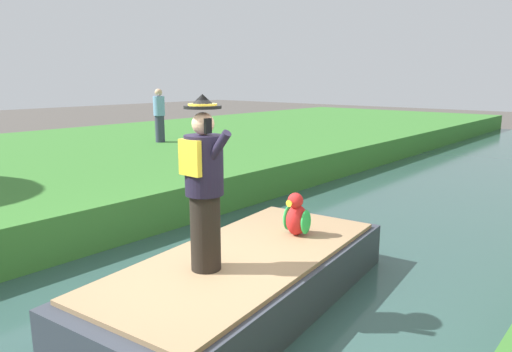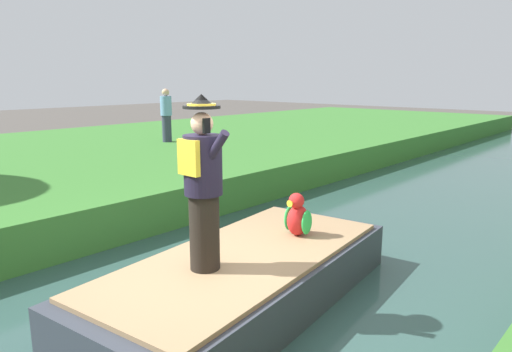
{
  "view_description": "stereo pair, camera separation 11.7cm",
  "coord_description": "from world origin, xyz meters",
  "px_view_note": "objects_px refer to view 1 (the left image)",
  "views": [
    {
      "loc": [
        3.44,
        -3.24,
        2.71
      ],
      "look_at": [
        0.02,
        0.77,
        1.61
      ],
      "focal_mm": 32.9,
      "sensor_mm": 36.0,
      "label": 1
    },
    {
      "loc": [
        3.53,
        -3.16,
        2.71
      ],
      "look_at": [
        0.02,
        0.77,
        1.61
      ],
      "focal_mm": 32.9,
      "sensor_mm": 36.0,
      "label": 2
    }
  ],
  "objects_px": {
    "person_bystander": "(159,115)",
    "person_pirate": "(204,185)",
    "boat": "(244,279)",
    "parrot_plush": "(297,217)"
  },
  "relations": [
    {
      "from": "boat",
      "to": "person_pirate",
      "type": "distance_m",
      "value": 1.36
    },
    {
      "from": "boat",
      "to": "person_pirate",
      "type": "relative_size",
      "value": 2.37
    },
    {
      "from": "boat",
      "to": "person_bystander",
      "type": "height_order",
      "value": "person_bystander"
    },
    {
      "from": "parrot_plush",
      "to": "boat",
      "type": "bearing_deg",
      "value": -93.52
    },
    {
      "from": "person_bystander",
      "to": "person_pirate",
      "type": "bearing_deg",
      "value": -35.37
    },
    {
      "from": "person_pirate",
      "to": "parrot_plush",
      "type": "bearing_deg",
      "value": 95.25
    },
    {
      "from": "person_pirate",
      "to": "person_bystander",
      "type": "bearing_deg",
      "value": 152.95
    },
    {
      "from": "boat",
      "to": "person_bystander",
      "type": "bearing_deg",
      "value": 147.57
    },
    {
      "from": "parrot_plush",
      "to": "person_bystander",
      "type": "height_order",
      "value": "person_bystander"
    },
    {
      "from": "person_pirate",
      "to": "person_bystander",
      "type": "relative_size",
      "value": 1.16
    }
  ]
}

